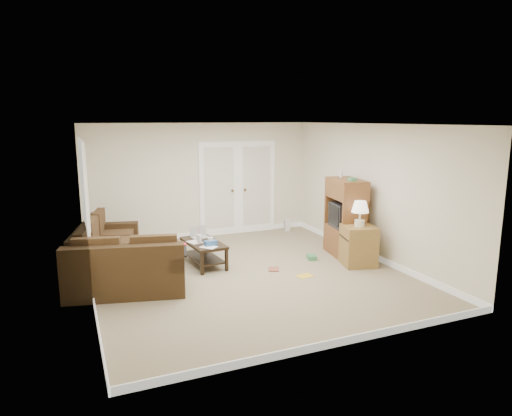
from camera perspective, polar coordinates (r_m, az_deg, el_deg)
name	(u,v)px	position (r m, az deg, el deg)	size (l,w,h in m)	color
floor	(247,274)	(7.82, -1.08, -8.22)	(5.50, 5.50, 0.00)	gray
ceiling	(247,124)	(7.38, -1.15, 10.43)	(5.00, 5.50, 0.02)	silver
wall_left	(86,213)	(7.00, -20.52, -0.63)	(0.02, 5.50, 2.50)	white
wall_right	(373,192)	(8.72, 14.36, 1.94)	(0.02, 5.50, 2.50)	white
wall_back	(201,181)	(10.08, -6.88, 3.41)	(5.00, 0.02, 2.50)	white
wall_front	(339,243)	(5.10, 10.35, -4.28)	(5.00, 0.02, 2.50)	white
baseboards	(247,271)	(7.80, -1.08, -7.87)	(5.00, 5.50, 0.10)	white
french_doors	(238,188)	(10.33, -2.26, 2.47)	(1.80, 0.05, 2.13)	white
window_left	(84,184)	(7.93, -20.73, 2.88)	(0.05, 1.92, 1.42)	white
sectional_sofa	(115,260)	(7.82, -17.22, -6.26)	(1.91, 2.96, 0.82)	#3B2916
coffee_table	(203,252)	(8.27, -6.59, -5.49)	(0.63, 1.10, 0.72)	black
tv_armoire	(345,217)	(8.85, 11.10, -1.12)	(0.65, 0.99, 1.58)	brown
side_cabinet	(359,242)	(8.35, 12.71, -4.20)	(0.67, 0.67, 1.17)	olive
space_heater	(287,225)	(10.71, 3.92, -2.09)	(0.12, 0.10, 0.29)	white
floor_magazine	(305,276)	(7.75, 6.12, -8.43)	(0.27, 0.21, 0.01)	gold
floor_greenbox	(312,257)	(8.63, 6.98, -6.13)	(0.15, 0.21, 0.08)	#3C8552
floor_book	(268,269)	(8.02, 1.56, -7.63)	(0.18, 0.25, 0.02)	brown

